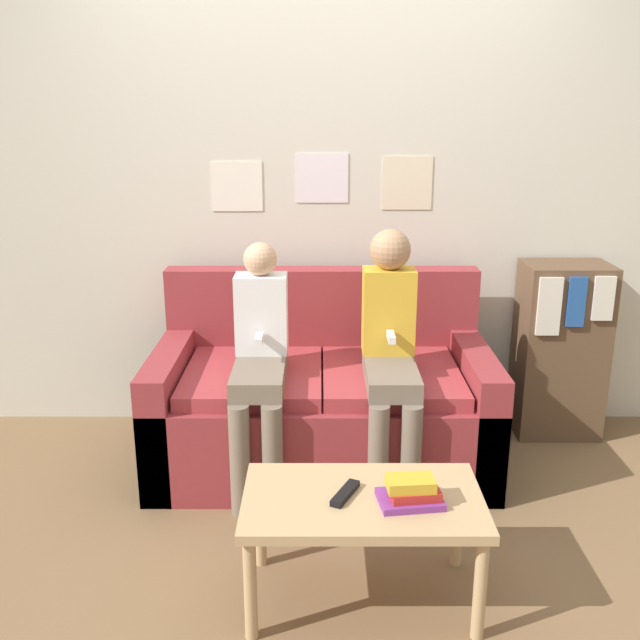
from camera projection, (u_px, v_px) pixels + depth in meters
The scene contains 9 objects.
ground_plane at pixel (320, 519), 3.08m from camera, with size 10.00×10.00×0.00m, color brown.
wall_back at pixel (320, 188), 3.75m from camera, with size 8.00×0.06×2.60m.
couch at pixel (320, 403), 3.53m from camera, with size 1.62×0.88×0.91m.
coffee_table at pixel (360, 510), 2.49m from camera, with size 0.84×0.48×0.41m.
person_left at pixel (258, 356), 3.23m from camera, with size 0.24×0.59×1.12m.
person_right at pixel (388, 345), 3.23m from camera, with size 0.24×0.59×1.18m.
tv_remote at pixel (343, 493), 2.47m from camera, with size 0.11×0.17×0.02m.
book_stack at pixel (409, 492), 2.42m from camera, with size 0.23×0.18×0.10m.
bookshelf at pixel (557, 349), 3.80m from camera, with size 0.44×0.33×0.94m.
Camera 1 is at (-0.01, -2.70, 1.71)m, focal length 40.00 mm.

